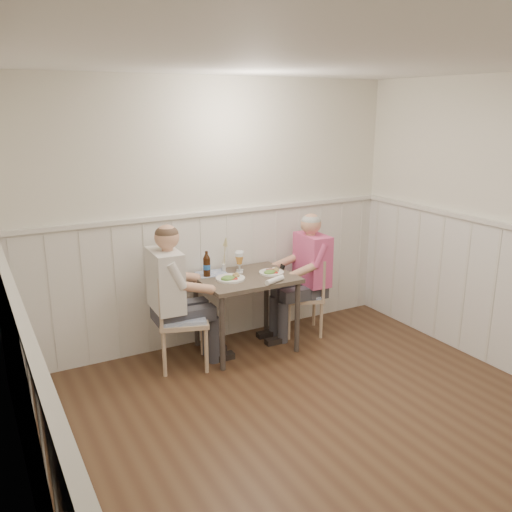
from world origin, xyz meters
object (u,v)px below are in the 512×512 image
(diner_cream, at_px, (171,308))
(grass_vase, at_px, (224,256))
(chair_right, at_px, (307,292))
(beer_bottle, at_px, (207,265))
(dining_table, at_px, (246,286))
(man_in_pink, at_px, (308,283))
(chair_left, at_px, (177,315))

(diner_cream, distance_m, grass_vase, 0.77)
(chair_right, relative_size, diner_cream, 0.61)
(chair_right, xyz_separation_m, grass_vase, (-0.86, 0.20, 0.46))
(grass_vase, bearing_deg, beer_bottle, -161.08)
(beer_bottle, xyz_separation_m, grass_vase, (0.21, 0.07, 0.05))
(dining_table, xyz_separation_m, man_in_pink, (0.75, 0.03, -0.10))
(diner_cream, bearing_deg, grass_vase, 20.86)
(beer_bottle, bearing_deg, grass_vase, 18.92)
(dining_table, bearing_deg, man_in_pink, 2.42)
(diner_cream, relative_size, beer_bottle, 5.42)
(beer_bottle, distance_m, grass_vase, 0.23)
(dining_table, relative_size, grass_vase, 2.53)
(grass_vase, bearing_deg, diner_cream, -159.14)
(diner_cream, xyz_separation_m, grass_vase, (0.65, 0.25, 0.34))
(dining_table, distance_m, chair_right, 0.77)
(dining_table, relative_size, beer_bottle, 3.59)
(chair_right, distance_m, man_in_pink, 0.10)
(dining_table, relative_size, diner_cream, 0.66)
(chair_right, relative_size, grass_vase, 2.35)
(chair_right, height_order, diner_cream, diner_cream)
(chair_right, xyz_separation_m, diner_cream, (-1.51, -0.05, 0.12))
(grass_vase, bearing_deg, dining_table, -64.23)
(man_in_pink, bearing_deg, grass_vase, 166.17)
(chair_left, height_order, beer_bottle, beer_bottle)
(chair_left, distance_m, diner_cream, 0.08)
(dining_table, height_order, man_in_pink, man_in_pink)
(dining_table, xyz_separation_m, chair_left, (-0.73, -0.03, -0.15))
(chair_right, height_order, chair_left, chair_left)
(chair_right, distance_m, diner_cream, 1.51)
(diner_cream, bearing_deg, dining_table, 0.11)
(chair_right, bearing_deg, beer_bottle, 173.35)
(beer_bottle, relative_size, grass_vase, 0.71)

